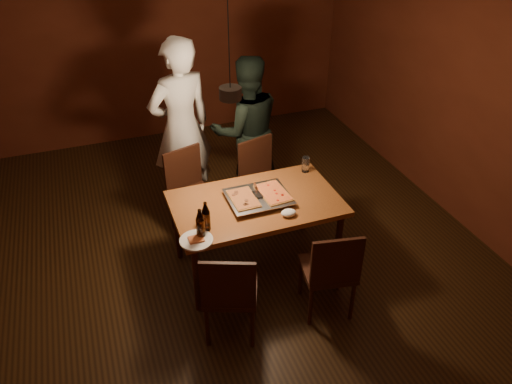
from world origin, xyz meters
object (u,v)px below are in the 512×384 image
object	(u,v)px
chair_far_left	(189,184)
chair_near_left	(229,289)
pizza_tray	(258,198)
pendant_lamp	(230,92)
chair_far_right	(261,173)
diner_dark	(247,130)
beer_bottle_b	(206,216)
diner_white	(181,128)
beer_bottle_a	(200,224)
chair_near_right	(332,266)
dining_table	(256,208)
plate_slice	(196,240)

from	to	relation	value
chair_far_left	chair_near_left	size ratio (longest dim) A/B	0.97
pizza_tray	pendant_lamp	world-z (taller)	pendant_lamp
chair_near_left	chair_far_right	bearing A→B (deg)	83.27
chair_near_left	diner_dark	world-z (taller)	diner_dark
beer_bottle_b	diner_dark	size ratio (longest dim) A/B	0.16
chair_far_right	diner_dark	xyz separation A→B (m)	(-0.01, 0.43, 0.30)
chair_far_left	beer_bottle_b	xyz separation A→B (m)	(-0.09, -1.07, 0.35)
diner_white	pendant_lamp	bearing A→B (deg)	84.72
chair_far_left	pizza_tray	bearing A→B (deg)	101.07
pizza_tray	beer_bottle_a	bearing A→B (deg)	-148.82
beer_bottle_a	diner_white	size ratio (longest dim) A/B	0.14
chair_far_left	chair_near_right	size ratio (longest dim) A/B	1.08
chair_near_right	pendant_lamp	distance (m)	1.63
beer_bottle_a	pendant_lamp	world-z (taller)	pendant_lamp
pizza_tray	diner_white	distance (m)	1.32
dining_table	plate_slice	distance (m)	0.74
beer_bottle_a	diner_dark	distance (m)	1.79
chair_near_left	pizza_tray	world-z (taller)	chair_near_left
diner_white	diner_dark	size ratio (longest dim) A/B	1.15
pizza_tray	chair_far_left	bearing A→B (deg)	121.91
chair_near_right	chair_far_left	bearing A→B (deg)	126.72
pizza_tray	pendant_lamp	distance (m)	1.01
chair_far_right	pendant_lamp	bearing A→B (deg)	36.14
pizza_tray	chair_near_right	bearing A→B (deg)	-64.11
beer_bottle_a	plate_slice	size ratio (longest dim) A/B	1.00
chair_far_left	diner_white	world-z (taller)	diner_white
beer_bottle_a	pendant_lamp	bearing A→B (deg)	47.35
chair_far_left	pizza_tray	distance (m)	0.97
plate_slice	diner_white	xyz separation A→B (m)	(0.27, 1.62, 0.21)
diner_dark	pizza_tray	bearing A→B (deg)	79.23
dining_table	pendant_lamp	distance (m)	1.11
pizza_tray	beer_bottle_a	size ratio (longest dim) A/B	2.03
diner_white	pizza_tray	bearing A→B (deg)	92.08
beer_bottle_b	chair_near_left	bearing A→B (deg)	-86.99
chair_near_right	plate_slice	bearing A→B (deg)	167.42
chair_far_left	diner_dark	xyz separation A→B (m)	(0.76, 0.38, 0.30)
dining_table	chair_near_right	distance (m)	0.89
dining_table	pizza_tray	world-z (taller)	pizza_tray
pizza_tray	plate_slice	bearing A→B (deg)	-148.03
dining_table	diner_dark	distance (m)	1.26
beer_bottle_a	chair_far_left	bearing A→B (deg)	81.91
chair_near_left	chair_far_left	bearing A→B (deg)	109.41
beer_bottle_a	plate_slice	xyz separation A→B (m)	(-0.05, -0.04, -0.13)
chair_near_right	plate_slice	distance (m)	1.12
chair_near_right	diner_dark	world-z (taller)	diner_dark
plate_slice	diner_dark	bearing A→B (deg)	58.21
plate_slice	dining_table	bearing A→B (deg)	29.59
chair_far_left	diner_dark	world-z (taller)	diner_dark
chair_far_left	pizza_tray	size ratio (longest dim) A/B	0.96
dining_table	chair_near_right	bearing A→B (deg)	-65.49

